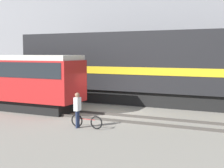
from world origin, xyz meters
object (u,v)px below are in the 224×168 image
object	(u,v)px
streetcar	(12,78)
person	(77,106)
bicycle	(87,121)
freight_locomotive	(142,67)

from	to	relation	value
streetcar	person	distance (m)	7.11
streetcar	bicycle	xyz separation A→B (m)	(6.93, -2.55, -1.66)
streetcar	person	xyz separation A→B (m)	(6.52, -2.69, -0.94)
bicycle	person	size ratio (longest dim) A/B	1.00
freight_locomotive	bicycle	size ratio (longest dim) A/B	10.75
freight_locomotive	person	world-z (taller)	freight_locomotive
streetcar	bicycle	distance (m)	7.57
person	streetcar	bearing A→B (deg)	157.56
bicycle	freight_locomotive	bearing A→B (deg)	89.86
freight_locomotive	bicycle	bearing A→B (deg)	-90.14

